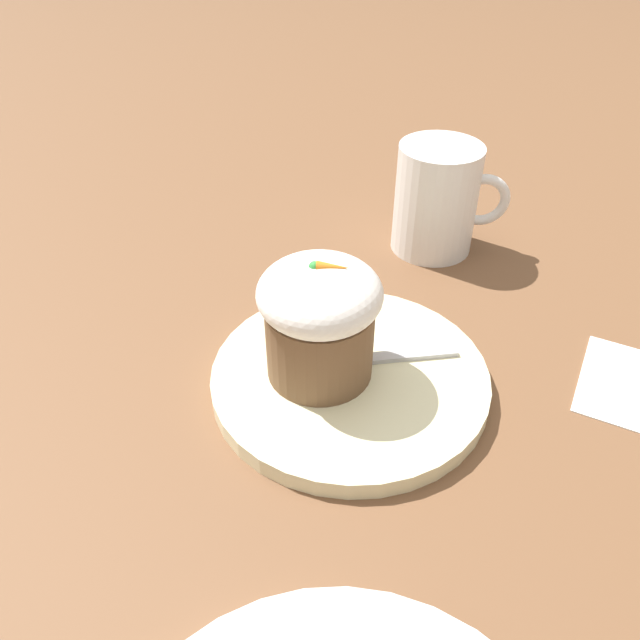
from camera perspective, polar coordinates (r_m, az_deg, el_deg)
name	(u,v)px	position (r m, az deg, el deg)	size (l,w,h in m)	color
ground_plane	(349,385)	(0.48, 2.71, -5.94)	(4.00, 4.00, 0.00)	brown
dessert_plate	(350,378)	(0.47, 2.73, -5.31)	(0.21, 0.21, 0.01)	beige
carrot_cake	(320,314)	(0.44, 0.00, 0.54)	(0.09, 0.09, 0.10)	brown
spoon	(349,359)	(0.47, 2.66, -3.62)	(0.12, 0.04, 0.01)	#B7B7BC
coffee_cup	(437,199)	(0.62, 10.69, 10.81)	(0.11, 0.08, 0.11)	white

